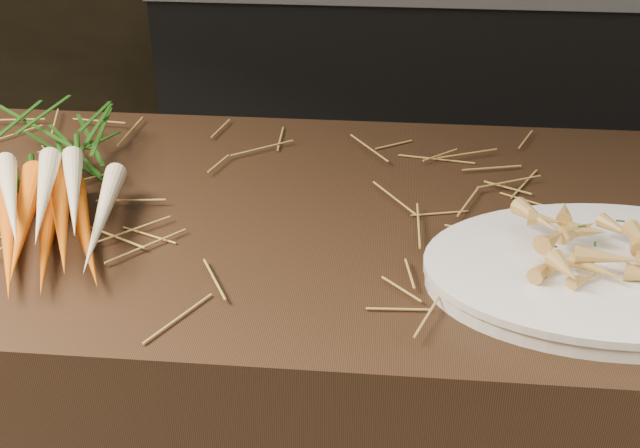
# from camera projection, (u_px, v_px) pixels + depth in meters

# --- Properties ---
(main_counter) EXTENTS (2.40, 0.70, 0.90)m
(main_counter) POSITION_uv_depth(u_px,v_px,m) (249.00, 438.00, 1.38)
(main_counter) COLOR black
(main_counter) RESTS_ON ground
(back_counter) EXTENTS (1.82, 0.62, 0.84)m
(back_counter) POSITION_uv_depth(u_px,v_px,m) (414.00, 88.00, 3.00)
(back_counter) COLOR black
(back_counter) RESTS_ON ground
(straw_bedding) EXTENTS (1.40, 0.60, 0.02)m
(straw_bedding) POSITION_uv_depth(u_px,v_px,m) (236.00, 202.00, 1.15)
(straw_bedding) COLOR #A9803B
(straw_bedding) RESTS_ON main_counter
(root_veg_bunch) EXTENTS (0.34, 0.55, 0.10)m
(root_veg_bunch) POSITION_uv_depth(u_px,v_px,m) (48.00, 169.00, 1.16)
(root_veg_bunch) COLOR #BF5D0E
(root_veg_bunch) RESTS_ON main_counter
(serving_platter) EXTENTS (0.49, 0.35, 0.02)m
(serving_platter) POSITION_uv_depth(u_px,v_px,m) (614.00, 276.00, 0.98)
(serving_platter) COLOR white
(serving_platter) RESTS_ON main_counter
(roasted_veg_heap) EXTENTS (0.24, 0.19, 0.05)m
(roasted_veg_heap) POSITION_uv_depth(u_px,v_px,m) (620.00, 249.00, 0.96)
(roasted_veg_heap) COLOR #BE8D3A
(roasted_veg_heap) RESTS_ON serving_platter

